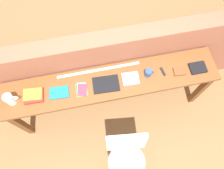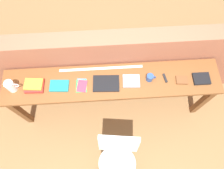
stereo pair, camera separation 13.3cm
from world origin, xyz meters
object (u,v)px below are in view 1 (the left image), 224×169
Objects in this scene: multitool_folded at (163,72)px; pamphlet_pile_colourful at (82,90)px; chair_white_moulded at (126,155)px; leather_journal_brown at (179,71)px; book_open_centre at (106,84)px; pitcher_white at (10,99)px; magazine_cycling at (59,93)px; book_repair_rightmost at (198,68)px; book_stack_leftmost at (34,95)px; mug at (148,73)px.

pamphlet_pile_colourful is at bearing -177.81° from multitool_folded.
leather_journal_brown reaches higher than chair_white_moulded.
pamphlet_pile_colourful is 0.60× the size of book_open_centre.
magazine_cycling is at bearing 0.08° from pitcher_white.
book_repair_rightmost reaches higher than leather_journal_brown.
book_open_centre is 2.69× the size of multitool_folded.
chair_white_moulded is 4.70× the size of book_repair_rightmost.
multitool_folded is (1.48, 0.01, -0.02)m from book_stack_leftmost.
pitcher_white is 1.03× the size of pamphlet_pile_colourful.
leather_journal_brown is (0.86, -0.01, 0.00)m from book_open_centre.
pitcher_white is at bearing -177.40° from book_open_centre.
leather_journal_brown is at bearing -6.08° from mug.
book_open_centre is at bearing -176.14° from leather_journal_brown.
book_repair_rightmost is (1.36, 0.00, 0.01)m from pamphlet_pile_colourful.
book_repair_rightmost reaches higher than book_open_centre.
pitcher_white is 0.52m from magazine_cycling.
multitool_folded is 0.85× the size of leather_journal_brown.
leather_journal_brown reaches higher than multitool_folded.
pamphlet_pile_colourful is (0.76, -0.01, -0.07)m from pitcher_white.
magazine_cycling is at bearing -178.72° from mug.
pitcher_white is 1.04m from book_open_centre.
book_open_centre is at bearing -1.24° from book_stack_leftmost.
magazine_cycling is (0.28, -0.01, -0.02)m from book_stack_leftmost.
magazine_cycling is 1.19× the size of pamphlet_pile_colourful.
mug reaches higher than book_stack_leftmost.
book_repair_rightmost is at bearing -3.54° from mug.
book_open_centre is at bearing 3.28° from magazine_cycling.
mug is at bearing 62.49° from chair_white_moulded.
book_repair_rightmost reaches higher than multitool_folded.
chair_white_moulded is at bearing -47.76° from magazine_cycling.
leather_journal_brown is at bearing 1.97° from book_open_centre.
pamphlet_pile_colourful is 0.94× the size of book_repair_rightmost.
leather_journal_brown is (1.67, -0.03, -0.02)m from book_stack_leftmost.
book_open_centre is 1.56× the size of book_repair_rightmost.
pitcher_white is 1.67× the size of multitool_folded.
pitcher_white is (-1.12, 0.77, 0.43)m from chair_white_moulded.
multitool_folded is at bearing 172.85° from leather_journal_brown.
multitool_folded is 0.41m from book_repair_rightmost.
book_open_centre reaches higher than pamphlet_pile_colourful.
pitcher_white reaches higher than multitool_folded.
chair_white_moulded is 8.10× the size of multitool_folded.
pitcher_white reaches higher than book_repair_rightmost.
book_repair_rightmost reaches higher than magazine_cycling.
mug reaches higher than book_open_centre.
pitcher_white is 0.85× the size of book_stack_leftmost.
mug is (0.41, 0.79, 0.40)m from chair_white_moulded.
book_stack_leftmost is at bearing -179.10° from magazine_cycling.
mug is 1.00× the size of multitool_folded.
magazine_cycling is 1.39m from leather_journal_brown.
mug is at bearing 4.98° from magazine_cycling.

